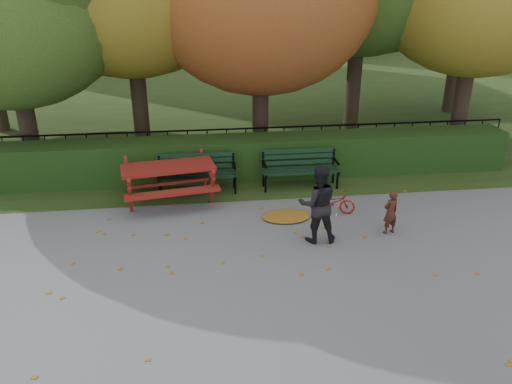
{
  "coord_description": "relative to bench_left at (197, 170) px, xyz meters",
  "views": [
    {
      "loc": [
        -1.29,
        -7.06,
        4.64
      ],
      "look_at": [
        -0.25,
        1.21,
        1.0
      ],
      "focal_mm": 35.0,
      "sensor_mm": 36.0,
      "label": 1
    }
  ],
  "objects": [
    {
      "name": "ground",
      "position": [
        1.3,
        -3.7,
        -0.52
      ],
      "size": [
        90.0,
        90.0,
        0.0
      ],
      "primitive_type": "plane",
      "color": "slate",
      "rests_on": "ground"
    },
    {
      "name": "grass_strip",
      "position": [
        1.3,
        10.3,
        -0.51
      ],
      "size": [
        90.0,
        90.0,
        0.0
      ],
      "primitive_type": "plane",
      "color": "#213512",
      "rests_on": "ground"
    },
    {
      "name": "hedge",
      "position": [
        1.3,
        0.8,
        -0.02
      ],
      "size": [
        13.0,
        0.9,
        1.0
      ],
      "primitive_type": "cube",
      "color": "black",
      "rests_on": "ground"
    },
    {
      "name": "iron_fence",
      "position": [
        1.3,
        1.6,
        0.02
      ],
      "size": [
        14.0,
        0.04,
        1.02
      ],
      "color": "black",
      "rests_on": "ground"
    },
    {
      "name": "bench_left",
      "position": [
        0.0,
        0.0,
        0.0
      ],
      "size": [
        1.8,
        0.57,
        0.88
      ],
      "color": "black",
      "rests_on": "ground"
    },
    {
      "name": "bench_right",
      "position": [
        2.4,
        0.0,
        0.0
      ],
      "size": [
        1.8,
        0.57,
        0.88
      ],
      "color": "black",
      "rests_on": "ground"
    },
    {
      "name": "picnic_table",
      "position": [
        -0.62,
        -0.5,
        0.14
      ],
      "size": [
        2.21,
        1.89,
        0.97
      ],
      "rotation": [
        0.0,
        0.0,
        0.16
      ],
      "color": "maroon",
      "rests_on": "ground"
    },
    {
      "name": "leaf_pile",
      "position": [
        1.79,
        -1.62,
        -0.48
      ],
      "size": [
        1.09,
        0.82,
        0.07
      ],
      "primitive_type": "ellipsoid",
      "rotation": [
        0.0,
        0.0,
        0.12
      ],
      "color": "brown",
      "rests_on": "ground"
    },
    {
      "name": "leaf_scatter",
      "position": [
        1.3,
        -3.4,
        -0.51
      ],
      "size": [
        9.0,
        5.7,
        0.01
      ],
      "primitive_type": null,
      "color": "brown",
      "rests_on": "ground"
    },
    {
      "name": "child",
      "position": [
        3.66,
        -2.52,
        -0.07
      ],
      "size": [
        0.37,
        0.3,
        0.89
      ],
      "primitive_type": "imported",
      "rotation": [
        0.0,
        0.0,
        3.45
      ],
      "color": "#3F1D14",
      "rests_on": "ground"
    },
    {
      "name": "adult",
      "position": [
        2.18,
        -2.63,
        0.24
      ],
      "size": [
        0.76,
        0.61,
        1.52
      ],
      "primitive_type": "imported",
      "rotation": [
        0.0,
        0.0,
        3.09
      ],
      "color": "black",
      "rests_on": "ground"
    },
    {
      "name": "bicycle",
      "position": [
        2.79,
        -1.51,
        -0.27
      ],
      "size": [
        1.0,
        0.59,
        0.5
      ],
      "primitive_type": "imported",
      "rotation": [
        0.0,
        0.0,
        1.28
      ],
      "color": "#B11010",
      "rests_on": "ground"
    }
  ]
}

